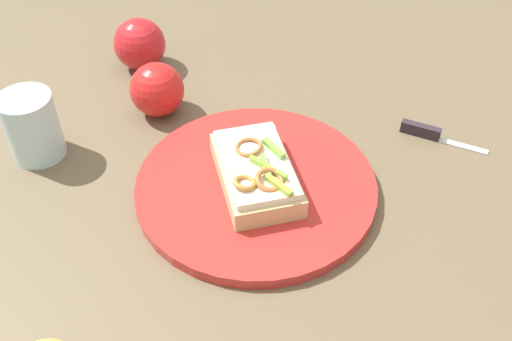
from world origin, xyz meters
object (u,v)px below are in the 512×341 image
at_px(sandwich, 256,172).
at_px(knife, 429,133).
at_px(plate, 256,186).
at_px(apple_0, 140,44).
at_px(apple_2, 159,89).
at_px(drinking_glass, 32,126).

relative_size(sandwich, knife, 1.50).
relative_size(plate, apple_0, 3.72).
distance_m(sandwich, knife, 0.27).
distance_m(sandwich, apple_2, 0.22).
height_order(sandwich, drinking_glass, drinking_glass).
bearing_deg(sandwich, knife, -80.44).
relative_size(plate, drinking_glass, 3.28).
height_order(sandwich, apple_2, apple_2).
height_order(apple_0, apple_2, apple_0).
relative_size(plate, knife, 2.65).
distance_m(plate, sandwich, 0.03).
distance_m(sandwich, drinking_glass, 0.31).
xyz_separation_m(plate, knife, (-0.08, -0.26, -0.00)).
xyz_separation_m(apple_0, drinking_glass, (-0.09, 0.22, 0.01)).
relative_size(sandwich, drinking_glass, 1.86).
bearing_deg(sandwich, plate, 4.61).
bearing_deg(drinking_glass, sandwich, -144.79).
distance_m(apple_2, knife, 0.39).
bearing_deg(knife, apple_2, -164.50).
xyz_separation_m(apple_2, drinking_glass, (0.03, 0.18, 0.01)).
bearing_deg(apple_0, sandwich, 172.05).
distance_m(sandwich, apple_0, 0.34).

